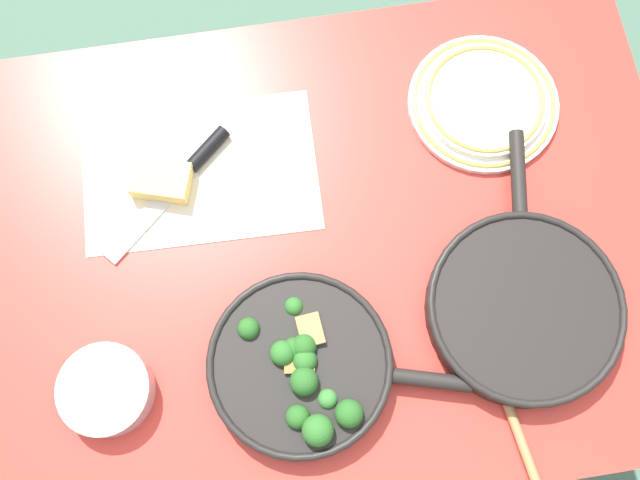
{
  "coord_description": "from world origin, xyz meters",
  "views": [
    {
      "loc": [
        0.05,
        0.31,
        1.86
      ],
      "look_at": [
        0.0,
        0.0,
        0.79
      ],
      "focal_mm": 40.0,
      "sensor_mm": 36.0,
      "label": 1
    }
  ],
  "objects_px": {
    "skillet_eggs": "(524,306)",
    "grater_knife": "(185,175)",
    "prep_bowl_steel": "(106,390)",
    "skillet_broccoli": "(303,366)",
    "dinner_plate_stack": "(484,101)",
    "cheese_block": "(161,181)",
    "wooden_spoon": "(511,414)"
  },
  "relations": [
    {
      "from": "wooden_spoon",
      "to": "prep_bowl_steel",
      "type": "relative_size",
      "value": 2.57
    },
    {
      "from": "prep_bowl_steel",
      "to": "cheese_block",
      "type": "bearing_deg",
      "value": -109.02
    },
    {
      "from": "prep_bowl_steel",
      "to": "skillet_broccoli",
      "type": "bearing_deg",
      "value": 177.84
    },
    {
      "from": "cheese_block",
      "to": "dinner_plate_stack",
      "type": "distance_m",
      "value": 0.55
    },
    {
      "from": "skillet_broccoli",
      "to": "wooden_spoon",
      "type": "xyz_separation_m",
      "value": [
        -0.3,
        0.12,
        -0.02
      ]
    },
    {
      "from": "grater_knife",
      "to": "dinner_plate_stack",
      "type": "distance_m",
      "value": 0.51
    },
    {
      "from": "cheese_block",
      "to": "dinner_plate_stack",
      "type": "height_order",
      "value": "cheese_block"
    },
    {
      "from": "wooden_spoon",
      "to": "grater_knife",
      "type": "relative_size",
      "value": 1.56
    },
    {
      "from": "dinner_plate_stack",
      "to": "skillet_eggs",
      "type": "bearing_deg",
      "value": 87.01
    },
    {
      "from": "skillet_broccoli",
      "to": "grater_knife",
      "type": "relative_size",
      "value": 1.72
    },
    {
      "from": "wooden_spoon",
      "to": "dinner_plate_stack",
      "type": "xyz_separation_m",
      "value": [
        -0.07,
        -0.51,
        0.0
      ]
    },
    {
      "from": "skillet_broccoli",
      "to": "cheese_block",
      "type": "bearing_deg",
      "value": 134.5
    },
    {
      "from": "dinner_plate_stack",
      "to": "prep_bowl_steel",
      "type": "bearing_deg",
      "value": 30.01
    },
    {
      "from": "skillet_broccoli",
      "to": "prep_bowl_steel",
      "type": "distance_m",
      "value": 0.29
    },
    {
      "from": "dinner_plate_stack",
      "to": "wooden_spoon",
      "type": "bearing_deg",
      "value": 82.14
    },
    {
      "from": "wooden_spoon",
      "to": "prep_bowl_steel",
      "type": "bearing_deg",
      "value": 69.95
    },
    {
      "from": "skillet_broccoli",
      "to": "cheese_block",
      "type": "height_order",
      "value": "skillet_broccoli"
    },
    {
      "from": "skillet_eggs",
      "to": "cheese_block",
      "type": "bearing_deg",
      "value": 71.74
    },
    {
      "from": "prep_bowl_steel",
      "to": "grater_knife",
      "type": "bearing_deg",
      "value": -114.21
    },
    {
      "from": "grater_knife",
      "to": "skillet_broccoli",
      "type": "bearing_deg",
      "value": 70.94
    },
    {
      "from": "wooden_spoon",
      "to": "prep_bowl_steel",
      "type": "distance_m",
      "value": 0.6
    },
    {
      "from": "skillet_eggs",
      "to": "grater_knife",
      "type": "bearing_deg",
      "value": 69.22
    },
    {
      "from": "dinner_plate_stack",
      "to": "skillet_broccoli",
      "type": "bearing_deg",
      "value": 46.92
    },
    {
      "from": "dinner_plate_stack",
      "to": "prep_bowl_steel",
      "type": "xyz_separation_m",
      "value": [
        0.66,
        0.38,
        0.01
      ]
    },
    {
      "from": "skillet_broccoli",
      "to": "grater_knife",
      "type": "bearing_deg",
      "value": 128.78
    },
    {
      "from": "grater_knife",
      "to": "cheese_block",
      "type": "relative_size",
      "value": 2.11
    },
    {
      "from": "wooden_spoon",
      "to": "grater_knife",
      "type": "bearing_deg",
      "value": 36.2
    },
    {
      "from": "skillet_eggs",
      "to": "dinner_plate_stack",
      "type": "height_order",
      "value": "skillet_eggs"
    },
    {
      "from": "cheese_block",
      "to": "prep_bowl_steel",
      "type": "distance_m",
      "value": 0.34
    },
    {
      "from": "grater_knife",
      "to": "prep_bowl_steel",
      "type": "bearing_deg",
      "value": 23.58
    },
    {
      "from": "skillet_broccoli",
      "to": "prep_bowl_steel",
      "type": "bearing_deg",
      "value": -166.53
    },
    {
      "from": "wooden_spoon",
      "to": "dinner_plate_stack",
      "type": "relative_size",
      "value": 1.39
    }
  ]
}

